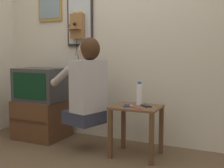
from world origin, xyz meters
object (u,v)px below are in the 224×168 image
object	(u,v)px
water_bottle	(139,94)
framed_picture	(50,0)
toothbrush	(135,107)
wall_mirror	(80,19)
person	(87,84)
television	(40,84)
cell_phone_held	(127,106)
cell_phone_spare	(146,106)
wall_phone_antique	(78,26)

from	to	relation	value
water_bottle	framed_picture	bearing A→B (deg)	165.72
toothbrush	wall_mirror	bearing A→B (deg)	88.88
person	toothbrush	bearing A→B (deg)	-75.46
framed_picture	wall_mirror	xyz separation A→B (m)	(0.46, -0.00, -0.27)
person	television	xyz separation A→B (m)	(-0.76, 0.17, -0.06)
wall_mirror	cell_phone_held	xyz separation A→B (m)	(0.84, -0.48, -0.95)
television	cell_phone_spare	size ratio (longest dim) A/B	4.39
toothbrush	wall_phone_antique	bearing A→B (deg)	90.98
television	framed_picture	bearing A→B (deg)	105.10
person	television	bearing A→B (deg)	93.39
television	water_bottle	distance (m)	1.28
person	water_bottle	size ratio (longest dim) A/B	3.84
framed_picture	wall_mirror	world-z (taller)	framed_picture
person	television	size ratio (longest dim) A/B	1.58
toothbrush	cell_phone_spare	bearing A→B (deg)	-2.10
television	cell_phone_held	world-z (taller)	television
cell_phone_held	toothbrush	distance (m)	0.12
cell_phone_held	water_bottle	distance (m)	0.19
cell_phone_spare	wall_mirror	bearing A→B (deg)	110.64
person	wall_phone_antique	world-z (taller)	wall_phone_antique
television	wall_phone_antique	distance (m)	0.86
cell_phone_held	television	bearing A→B (deg)	161.11
wall_mirror	toothbrush	bearing A→B (deg)	-29.62
wall_phone_antique	cell_phone_spare	size ratio (longest dim) A/B	5.47
framed_picture	water_bottle	world-z (taller)	framed_picture
wall_mirror	cell_phone_spare	bearing A→B (deg)	-22.29
wall_phone_antique	cell_phone_spare	distance (m)	1.39
wall_mirror	cell_phone_spare	world-z (taller)	wall_mirror
person	cell_phone_spare	xyz separation A→B (m)	(0.62, 0.11, -0.20)
wall_phone_antique	cell_phone_held	bearing A→B (deg)	-27.72
wall_phone_antique	television	bearing A→B (deg)	-138.99
framed_picture	person	bearing A→B (deg)	-31.66
cell_phone_held	toothbrush	xyz separation A→B (m)	(0.11, -0.05, 0.00)
television	person	bearing A→B (deg)	-12.68
television	toothbrush	bearing A→B (deg)	-8.04
person	cell_phone_held	distance (m)	0.49
person	water_bottle	world-z (taller)	person
person	cell_phone_spare	world-z (taller)	person
cell_phone_spare	toothbrush	xyz separation A→B (m)	(-0.07, -0.12, 0.00)
wall_phone_antique	cell_phone_spare	world-z (taller)	wall_phone_antique
wall_mirror	water_bottle	distance (m)	1.30
water_bottle	toothbrush	xyz separation A→B (m)	(0.03, -0.19, -0.10)
framed_picture	cell_phone_spare	world-z (taller)	framed_picture
person	toothbrush	xyz separation A→B (m)	(0.55, -0.01, -0.20)
framed_picture	cell_phone_held	xyz separation A→B (m)	(1.30, -0.49, -1.22)
cell_phone_held	toothbrush	world-z (taller)	toothbrush
cell_phone_held	water_bottle	xyz separation A→B (m)	(0.08, 0.14, 0.11)
television	toothbrush	world-z (taller)	television
cell_phone_spare	water_bottle	bearing A→B (deg)	97.82
wall_phone_antique	framed_picture	size ratio (longest dim) A/B	1.33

